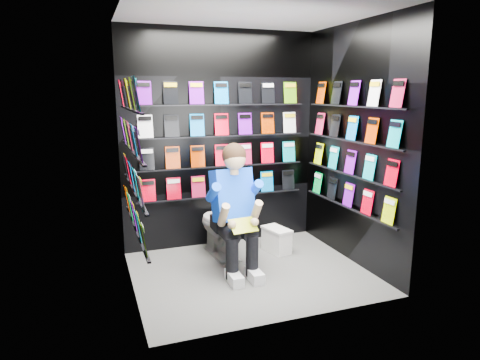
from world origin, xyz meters
name	(u,v)px	position (x,y,z in m)	size (l,w,h in m)	color
floor	(250,273)	(0.00, 0.00, 0.00)	(2.40, 2.40, 0.00)	#5F5F5D
ceiling	(252,12)	(0.00, 0.00, 2.60)	(2.40, 2.40, 0.00)	white
wall_back	(221,140)	(0.00, 1.00, 1.30)	(2.40, 0.04, 2.60)	black
wall_front	(297,167)	(0.00, -1.00, 1.30)	(2.40, 0.04, 2.60)	black
wall_left	(127,157)	(-1.20, 0.00, 1.30)	(0.04, 2.00, 2.60)	black
wall_right	(354,145)	(1.20, 0.00, 1.30)	(0.04, 2.00, 2.60)	black
comics_back	(222,140)	(0.00, 0.97, 1.31)	(2.10, 0.06, 1.37)	red
comics_left	(130,156)	(-1.17, 0.00, 1.31)	(0.06, 1.70, 1.37)	red
comics_right	(351,145)	(1.17, 0.00, 1.31)	(0.06, 1.70, 1.37)	red
toilet	(221,225)	(-0.13, 0.59, 0.37)	(0.42, 0.75, 0.73)	white
longbox	(277,241)	(0.51, 0.47, 0.13)	(0.19, 0.35, 0.26)	white
longbox_lid	(277,229)	(0.51, 0.47, 0.28)	(0.21, 0.37, 0.03)	white
reader	(232,196)	(-0.13, 0.21, 0.80)	(0.56, 0.82, 1.51)	blue
held_comic	(243,225)	(-0.13, -0.14, 0.58)	(0.27, 0.01, 0.19)	green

